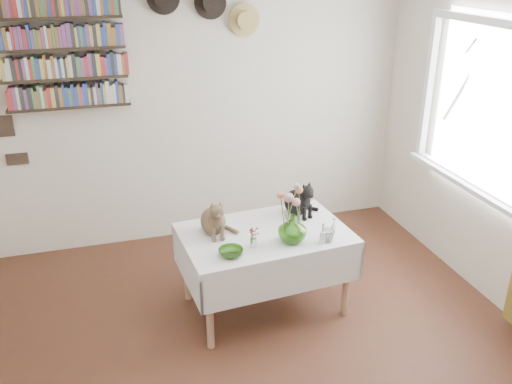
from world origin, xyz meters
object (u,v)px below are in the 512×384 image
object	(u,v)px
dining_table	(265,251)
bookshelf_unit	(63,53)
black_cat	(296,196)
flower_vase	(292,228)
tabby_cat	(213,214)

from	to	relation	value
dining_table	bookshelf_unit	xyz separation A→B (m)	(-1.32, 1.32, 1.34)
black_cat	flower_vase	xyz separation A→B (m)	(-0.19, -0.43, -0.04)
black_cat	dining_table	bearing A→B (deg)	-170.45
tabby_cat	black_cat	bearing A→B (deg)	6.94
tabby_cat	flower_vase	world-z (taller)	tabby_cat
dining_table	black_cat	distance (m)	0.52
dining_table	flower_vase	world-z (taller)	flower_vase
dining_table	flower_vase	distance (m)	0.37
dining_table	black_cat	size ratio (longest dim) A/B	4.25
dining_table	tabby_cat	distance (m)	0.50
black_cat	flower_vase	bearing A→B (deg)	-139.11
tabby_cat	flower_vase	size ratio (longest dim) A/B	1.42
tabby_cat	black_cat	distance (m)	0.72
dining_table	tabby_cat	world-z (taller)	tabby_cat
flower_vase	bookshelf_unit	bearing A→B (deg)	133.99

